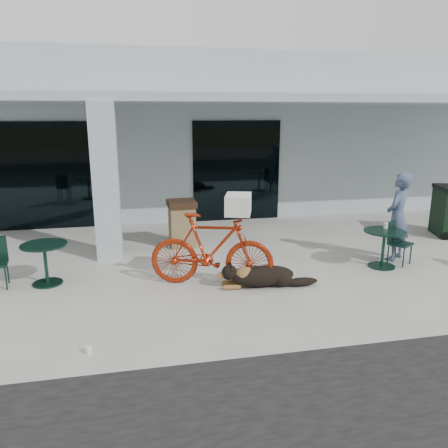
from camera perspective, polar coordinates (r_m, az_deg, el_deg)
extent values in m
plane|color=#B7B5AC|center=(7.27, -3.35, -9.25)|extent=(80.00, 80.00, 0.00)
cube|color=#ACBBC3|center=(15.14, -8.24, 11.74)|extent=(22.00, 7.00, 4.50)
cube|color=black|center=(11.90, -22.62, 5.75)|extent=(2.80, 0.06, 2.70)
cube|color=black|center=(11.99, 1.66, 6.90)|extent=(2.40, 0.06, 2.70)
cube|color=#ACBBC3|center=(9.02, -15.18, 5.27)|extent=(0.50, 0.50, 3.12)
cube|color=#ACBBC3|center=(10.24, -6.66, 15.97)|extent=(22.00, 2.80, 0.18)
imported|color=#96250C|center=(7.46, -1.64, -3.37)|extent=(2.20, 1.20, 1.27)
cube|color=white|center=(7.21, 1.87, 2.59)|extent=(0.56, 0.65, 0.33)
cylinder|color=white|center=(5.88, -17.28, -15.45)|extent=(0.08, 0.08, 0.09)
imported|color=#425370|center=(9.36, 21.74, 0.87)|extent=(0.77, 0.73, 1.78)
cylinder|color=white|center=(9.00, 20.37, -0.20)|extent=(0.10, 0.10, 0.11)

